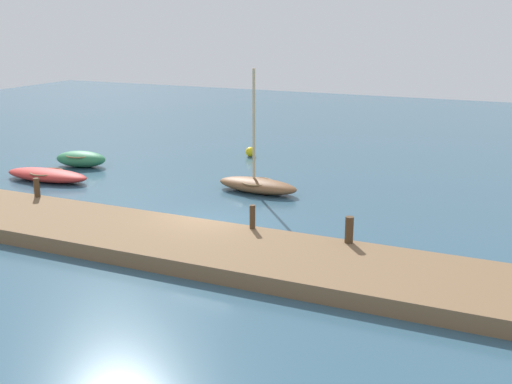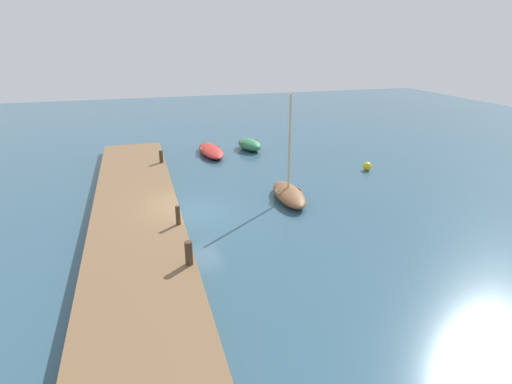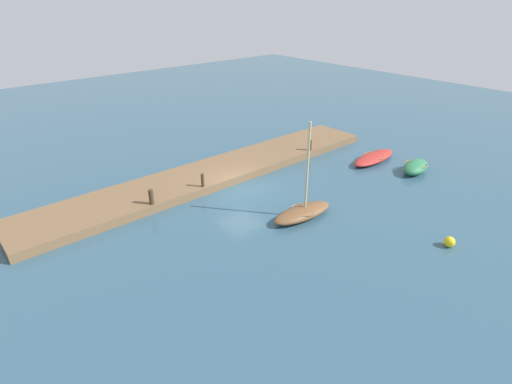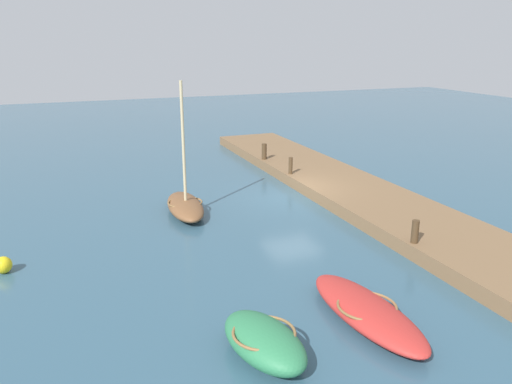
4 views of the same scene
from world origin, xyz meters
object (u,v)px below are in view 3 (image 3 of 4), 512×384
Objects in this scene: rowboat_red at (374,158)px; marker_buoy at (449,242)px; dinghy_green at (416,167)px; mooring_post_west at (310,145)px; rowboat_brown at (303,212)px; mooring_post_mid_west at (203,180)px; mooring_post_mid_east at (151,197)px.

marker_buoy is at bearing 50.99° from rowboat_red.
marker_buoy is at bearing 29.53° from dinghy_green.
dinghy_green is 9.12m from marker_buoy.
mooring_post_west is at bearing -54.80° from rowboat_red.
mooring_post_mid_west is (2.49, -5.97, 0.56)m from rowboat_brown.
mooring_post_west is (2.87, -3.69, 0.62)m from rowboat_red.
dinghy_green reaches higher than marker_buoy.
rowboat_red is at bearing 166.90° from mooring_post_mid_east.
mooring_post_mid_west is at bearing -37.93° from dinghy_green.
dinghy_green is at bearing -140.10° from marker_buoy.
mooring_post_mid_east is at bearing -32.78° from dinghy_green.
dinghy_green is 5.43× the size of marker_buoy.
rowboat_brown is 9.27m from mooring_post_west.
marker_buoy is (-9.32, 12.58, -0.69)m from mooring_post_mid_east.
marker_buoy is at bearing 115.11° from mooring_post_mid_west.
dinghy_green is 3.74× the size of mooring_post_west.
dinghy_green is at bearing 95.86° from rowboat_red.
mooring_post_west is 12.99m from mooring_post_mid_east.
rowboat_brown is 6.23× the size of mooring_post_mid_east.
dinghy_green is (-0.45, 3.03, 0.12)m from rowboat_red.
mooring_post_mid_east is at bearing 0.00° from mooring_post_mid_west.
mooring_post_mid_west is (9.57, 0.00, 0.03)m from mooring_post_west.
marker_buoy is (-5.89, 12.58, -0.67)m from mooring_post_mid_west.
rowboat_red is 4.72m from mooring_post_west.
mooring_post_mid_west is 13.91m from marker_buoy.
mooring_post_mid_east is (5.92, -5.97, 0.58)m from rowboat_brown.
rowboat_brown reaches higher than mooring_post_mid_west.
rowboat_red is 3.07m from dinghy_green.
rowboat_brown is 7.43m from marker_buoy.
mooring_post_mid_west is at bearing -64.89° from marker_buoy.
rowboat_brown is at bearing -14.54° from dinghy_green.
mooring_post_mid_west reaches higher than mooring_post_west.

